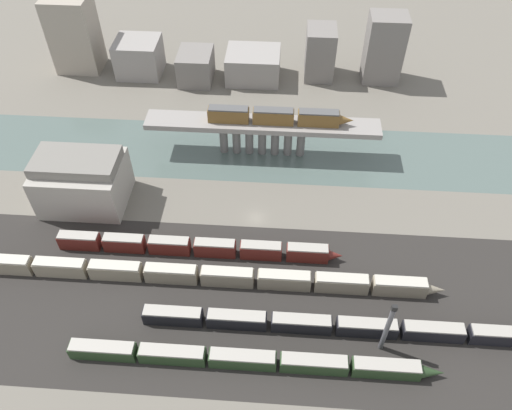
{
  "coord_description": "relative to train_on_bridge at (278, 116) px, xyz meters",
  "views": [
    {
      "loc": [
        5.63,
        -81.51,
        89.08
      ],
      "look_at": [
        0.0,
        0.36,
        4.12
      ],
      "focal_mm": 35.0,
      "sensor_mm": 36.0,
      "label": 1
    }
  ],
  "objects": [
    {
      "name": "city_block_far_left",
      "position": [
        -67.32,
        40.64,
        -0.3
      ],
      "size": [
        14.03,
        11.42,
        23.96
      ],
      "primitive_type": "cube",
      "color": "gray",
      "rests_on": "ground"
    },
    {
      "name": "signal_tower",
      "position": [
        22.45,
        -57.21,
        -5.06
      ],
      "size": [
        1.0,
        0.92,
        14.64
      ],
      "color": "#4C4C51",
      "rests_on": "ground"
    },
    {
      "name": "train_yard_mid",
      "position": [
        14.83,
        -54.1,
        -10.5
      ],
      "size": [
        80.39,
        2.75,
        3.62
      ],
      "color": "black",
      "rests_on": "ground"
    },
    {
      "name": "train_yard_far",
      "position": [
        -13.7,
        -44.06,
        -10.23
      ],
      "size": [
        99.87,
        2.76,
        4.15
      ],
      "color": "gray",
      "rests_on": "ground"
    },
    {
      "name": "bridge",
      "position": [
        -4.06,
        0.0,
        -4.3
      ],
      "size": [
        61.9,
        7.31,
        10.3
      ],
      "color": "gray",
      "rests_on": "ground"
    },
    {
      "name": "city_block_right",
      "position": [
        -9.25,
        37.92,
        -7.69
      ],
      "size": [
        17.09,
        14.2,
        9.19
      ],
      "primitive_type": "cube",
      "color": "gray",
      "rests_on": "ground"
    },
    {
      "name": "train_yard_near",
      "position": [
        -2.38,
        -62.38,
        -10.6
      ],
      "size": [
        70.5,
        2.82,
        3.43
      ],
      "color": "#23381E",
      "rests_on": "ground"
    },
    {
      "name": "train_yard_outer",
      "position": [
        -16.65,
        -36.36,
        -10.27
      ],
      "size": [
        64.21,
        2.67,
        4.08
      ],
      "color": "#5B1E19",
      "rests_on": "ground"
    },
    {
      "name": "city_block_left",
      "position": [
        -46.72,
        38.62,
        -6.58
      ],
      "size": [
        14.07,
        12.94,
        11.39
      ],
      "primitive_type": "cube",
      "color": "gray",
      "rests_on": "ground"
    },
    {
      "name": "city_block_center",
      "position": [
        -27.63,
        35.62,
        -7.47
      ],
      "size": [
        10.65,
        13.03,
        9.62
      ],
      "primitive_type": "cube",
      "color": "slate",
      "rests_on": "ground"
    },
    {
      "name": "city_block_tall",
      "position": [
        31.82,
        40.32,
        -1.56
      ],
      "size": [
        11.54,
        9.72,
        21.45
      ],
      "primitive_type": "cube",
      "color": "slate",
      "rests_on": "ground"
    },
    {
      "name": "city_block_far_right",
      "position": [
        12.04,
        41.02,
        -4.15
      ],
      "size": [
        9.24,
        11.56,
        16.26
      ],
      "primitive_type": "cube",
      "color": "slate",
      "rests_on": "ground"
    },
    {
      "name": "railbed_yard",
      "position": [
        -4.06,
        -48.72,
        -12.28
      ],
      "size": [
        280.0,
        42.0,
        0.01
      ],
      "primitive_type": "cube",
      "color": "#282623",
      "rests_on": "ground"
    },
    {
      "name": "river_water",
      "position": [
        -4.06,
        0.0,
        -12.28
      ],
      "size": [
        320.0,
        24.46,
        0.01
      ],
      "primitive_type": "cube",
      "color": "#4C5B56",
      "rests_on": "ground"
    },
    {
      "name": "ground_plane",
      "position": [
        -4.06,
        -24.72,
        -12.28
      ],
      "size": [
        400.0,
        400.0,
        0.0
      ],
      "primitive_type": "plane",
      "color": "#666056"
    },
    {
      "name": "warehouse_building",
      "position": [
        -46.42,
        -21.44,
        -5.67
      ],
      "size": [
        20.17,
        15.38,
        13.9
      ],
      "color": "#9E998E",
      "rests_on": "ground"
    },
    {
      "name": "train_on_bridge",
      "position": [
        0.0,
        0.0,
        0.0
      ],
      "size": [
        37.72,
        2.98,
        4.05
      ],
      "color": "brown",
      "rests_on": "bridge"
    }
  ]
}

